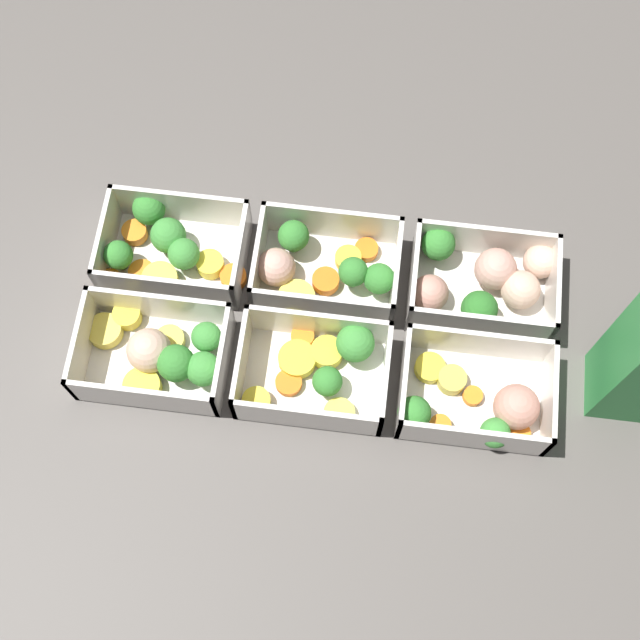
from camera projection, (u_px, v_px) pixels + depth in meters
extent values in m
plane|color=#56514C|center=(320.00, 327.00, 0.95)|extent=(4.00, 4.00, 0.00)
cube|color=silver|center=(157.00, 360.00, 0.93)|extent=(0.15, 0.10, 0.00)
cube|color=silver|center=(143.00, 399.00, 0.89)|extent=(0.15, 0.01, 0.06)
cube|color=silver|center=(162.00, 307.00, 0.92)|extent=(0.15, 0.01, 0.06)
cube|color=silver|center=(82.00, 344.00, 0.91)|extent=(0.01, 0.10, 0.06)
cube|color=silver|center=(223.00, 360.00, 0.90)|extent=(0.01, 0.10, 0.06)
cylinder|color=#DBC647|center=(170.00, 340.00, 0.93)|extent=(0.04, 0.04, 0.01)
cylinder|color=#519448|center=(209.00, 343.00, 0.93)|extent=(0.01, 0.01, 0.02)
sphere|color=#42933D|center=(206.00, 337.00, 0.91)|extent=(0.03, 0.03, 0.03)
sphere|color=beige|center=(149.00, 350.00, 0.91)|extent=(0.05, 0.05, 0.05)
cylinder|color=yellow|center=(127.00, 316.00, 0.94)|extent=(0.03, 0.03, 0.02)
cylinder|color=#519448|center=(206.00, 375.00, 0.92)|extent=(0.01, 0.01, 0.01)
sphere|color=#42933D|center=(203.00, 369.00, 0.90)|extent=(0.04, 0.04, 0.04)
cylinder|color=yellow|center=(142.00, 387.00, 0.91)|extent=(0.05, 0.05, 0.02)
cylinder|color=#DBC647|center=(105.00, 331.00, 0.93)|extent=(0.05, 0.05, 0.01)
cylinder|color=#49883F|center=(179.00, 369.00, 0.92)|extent=(0.01, 0.01, 0.01)
sphere|color=#388433|center=(176.00, 363.00, 0.90)|extent=(0.04, 0.04, 0.04)
cube|color=silver|center=(313.00, 379.00, 0.92)|extent=(0.15, 0.10, 0.00)
cube|color=silver|center=(306.00, 419.00, 0.88)|extent=(0.15, 0.01, 0.06)
cube|color=silver|center=(319.00, 325.00, 0.92)|extent=(0.15, 0.01, 0.06)
cube|color=silver|center=(241.00, 362.00, 0.90)|extent=(0.01, 0.10, 0.06)
cube|color=silver|center=(385.00, 379.00, 0.90)|extent=(0.01, 0.10, 0.06)
cylinder|color=orange|center=(289.00, 383.00, 0.92)|extent=(0.04, 0.04, 0.01)
cylinder|color=#DBC647|center=(339.00, 414.00, 0.90)|extent=(0.03, 0.03, 0.01)
cylinder|color=#49883F|center=(327.00, 386.00, 0.91)|extent=(0.01, 0.01, 0.01)
sphere|color=#388433|center=(327.00, 381.00, 0.90)|extent=(0.03, 0.03, 0.03)
cylinder|color=yellow|center=(256.00, 402.00, 0.91)|extent=(0.04, 0.04, 0.01)
cylinder|color=#519448|center=(355.00, 350.00, 0.93)|extent=(0.01, 0.01, 0.01)
sphere|color=#42933D|center=(355.00, 343.00, 0.91)|extent=(0.04, 0.04, 0.04)
cylinder|color=yellow|center=(327.00, 352.00, 0.92)|extent=(0.05, 0.05, 0.02)
cylinder|color=orange|center=(303.00, 337.00, 0.93)|extent=(0.03, 0.03, 0.01)
cylinder|color=yellow|center=(297.00, 359.00, 0.92)|extent=(0.06, 0.06, 0.01)
cube|color=silver|center=(471.00, 398.00, 0.92)|extent=(0.15, 0.10, 0.00)
cube|color=silver|center=(473.00, 439.00, 0.87)|extent=(0.15, 0.01, 0.06)
cube|color=silver|center=(479.00, 344.00, 0.91)|extent=(0.15, 0.01, 0.06)
cube|color=silver|center=(403.00, 382.00, 0.89)|extent=(0.01, 0.10, 0.06)
cube|color=silver|center=(549.00, 399.00, 0.89)|extent=(0.01, 0.10, 0.06)
cylinder|color=orange|center=(440.00, 426.00, 0.90)|extent=(0.03, 0.03, 0.01)
cylinder|color=orange|center=(517.00, 434.00, 0.90)|extent=(0.04, 0.04, 0.01)
cylinder|color=#DBC647|center=(452.00, 380.00, 0.91)|extent=(0.03, 0.03, 0.02)
cylinder|color=orange|center=(473.00, 396.00, 0.91)|extent=(0.02, 0.02, 0.01)
cylinder|color=yellow|center=(430.00, 368.00, 0.92)|extent=(0.04, 0.04, 0.01)
sphere|color=tan|center=(516.00, 407.00, 0.89)|extent=(0.06, 0.06, 0.05)
cylinder|color=#49883F|center=(412.00, 418.00, 0.90)|extent=(0.01, 0.01, 0.02)
sphere|color=#388433|center=(414.00, 413.00, 0.88)|extent=(0.03, 0.03, 0.03)
cylinder|color=#519448|center=(492.00, 437.00, 0.89)|extent=(0.01, 0.01, 0.01)
sphere|color=#42933D|center=(495.00, 433.00, 0.88)|extent=(0.03, 0.03, 0.03)
cube|color=silver|center=(177.00, 259.00, 0.97)|extent=(0.15, 0.10, 0.00)
cube|color=silver|center=(165.00, 291.00, 0.93)|extent=(0.15, 0.01, 0.06)
cube|color=silver|center=(182.00, 207.00, 0.97)|extent=(0.15, 0.01, 0.06)
cube|color=silver|center=(106.00, 240.00, 0.95)|extent=(0.01, 0.10, 0.06)
cube|color=silver|center=(241.00, 256.00, 0.94)|extent=(0.01, 0.10, 0.06)
cylinder|color=orange|center=(142.00, 273.00, 0.96)|extent=(0.04, 0.04, 0.01)
cylinder|color=orange|center=(135.00, 233.00, 0.97)|extent=(0.04, 0.04, 0.01)
cylinder|color=#519448|center=(171.00, 244.00, 0.97)|extent=(0.01, 0.01, 0.01)
sphere|color=#42933D|center=(168.00, 235.00, 0.95)|extent=(0.04, 0.04, 0.04)
cylinder|color=yellow|center=(210.00, 264.00, 0.96)|extent=(0.04, 0.04, 0.02)
cylinder|color=#49883F|center=(152.00, 217.00, 0.98)|extent=(0.01, 0.01, 0.01)
sphere|color=#388433|center=(149.00, 209.00, 0.96)|extent=(0.04, 0.04, 0.04)
cylinder|color=#49883F|center=(122.00, 262.00, 0.96)|extent=(0.01, 0.01, 0.01)
sphere|color=#388433|center=(118.00, 255.00, 0.94)|extent=(0.03, 0.03, 0.03)
cylinder|color=orange|center=(110.00, 282.00, 0.95)|extent=(0.04, 0.04, 0.01)
cylinder|color=#519448|center=(186.00, 261.00, 0.96)|extent=(0.01, 0.01, 0.01)
sphere|color=#42933D|center=(184.00, 254.00, 0.95)|extent=(0.03, 0.03, 0.03)
cylinder|color=orange|center=(233.00, 277.00, 0.96)|extent=(0.04, 0.04, 0.01)
cylinder|color=#DBC647|center=(161.00, 281.00, 0.95)|extent=(0.05, 0.05, 0.02)
cube|color=silver|center=(327.00, 276.00, 0.97)|extent=(0.15, 0.10, 0.00)
cube|color=silver|center=(321.00, 309.00, 0.92)|extent=(0.15, 0.01, 0.06)
cube|color=silver|center=(332.00, 224.00, 0.96)|extent=(0.15, 0.01, 0.06)
cube|color=silver|center=(259.00, 258.00, 0.94)|extent=(0.01, 0.10, 0.06)
cube|color=silver|center=(396.00, 273.00, 0.94)|extent=(0.01, 0.10, 0.06)
cylinder|color=orange|center=(329.00, 282.00, 0.95)|extent=(0.04, 0.04, 0.01)
cylinder|color=yellow|center=(348.00, 259.00, 0.96)|extent=(0.03, 0.03, 0.01)
sphere|color=#D19E8C|center=(276.00, 267.00, 0.94)|extent=(0.05, 0.05, 0.04)
cylinder|color=#49883F|center=(353.00, 279.00, 0.95)|extent=(0.01, 0.01, 0.02)
sphere|color=#388433|center=(353.00, 272.00, 0.93)|extent=(0.03, 0.03, 0.03)
cylinder|color=orange|center=(366.00, 250.00, 0.97)|extent=(0.03, 0.03, 0.01)
cylinder|color=#49883F|center=(378.00, 286.00, 0.95)|extent=(0.01, 0.01, 0.01)
sphere|color=#388433|center=(379.00, 279.00, 0.93)|extent=(0.03, 0.03, 0.03)
cylinder|color=#49883F|center=(294.00, 244.00, 0.97)|extent=(0.01, 0.01, 0.02)
sphere|color=#388433|center=(294.00, 236.00, 0.95)|extent=(0.03, 0.03, 0.03)
cylinder|color=#DBC647|center=(297.00, 299.00, 0.94)|extent=(0.05, 0.05, 0.02)
cube|color=silver|center=(478.00, 293.00, 0.96)|extent=(0.15, 0.10, 0.00)
cube|color=silver|center=(480.00, 327.00, 0.92)|extent=(0.15, 0.01, 0.06)
cube|color=silver|center=(485.00, 241.00, 0.95)|extent=(0.15, 0.01, 0.06)
cube|color=silver|center=(413.00, 275.00, 0.94)|extent=(0.01, 0.10, 0.06)
cube|color=silver|center=(552.00, 291.00, 0.93)|extent=(0.01, 0.10, 0.06)
sphere|color=beige|center=(521.00, 290.00, 0.93)|extent=(0.06, 0.06, 0.04)
cylinder|color=#49883F|center=(436.00, 252.00, 0.97)|extent=(0.01, 0.01, 0.01)
sphere|color=#388433|center=(438.00, 244.00, 0.95)|extent=(0.04, 0.04, 0.04)
sphere|color=#D19E8C|center=(495.00, 269.00, 0.94)|extent=(0.05, 0.05, 0.05)
sphere|color=tan|center=(430.00, 293.00, 0.93)|extent=(0.05, 0.05, 0.04)
sphere|color=beige|center=(540.00, 261.00, 0.95)|extent=(0.05, 0.05, 0.04)
cylinder|color=#407A37|center=(476.00, 316.00, 0.94)|extent=(0.01, 0.01, 0.01)
sphere|color=#2D7228|center=(479.00, 309.00, 0.92)|extent=(0.04, 0.04, 0.04)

